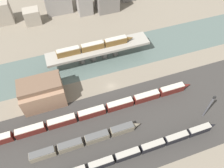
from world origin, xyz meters
The scene contains 12 objects.
ground_plane centered at (0.00, 0.00, 0.00)m, with size 400.00×400.00×0.00m, color #756B5B.
railbed_yard centered at (0.00, -24.00, 0.00)m, with size 280.00×42.00×0.01m, color #33302D.
river_water centered at (0.00, 21.53, 0.00)m, with size 320.00×26.24×0.01m, color #4C5B56.
bridge centered at (0.00, 21.53, 6.21)m, with size 57.30×9.83×7.89m.
train_on_bridge centered at (-1.69, 21.53, 9.79)m, with size 43.07×3.04×3.90m.
train_yard_near centered at (0.98, -36.77, 2.00)m, with size 69.50×2.71×4.07m.
train_yard_mid centered at (-19.50, -25.49, 1.93)m, with size 48.22×3.19×3.95m.
train_yard_far centered at (-19.38, -13.25, 2.03)m, with size 113.58×3.14×4.13m.
warehouse_building centered at (-33.32, 2.61, 6.28)m, with size 19.71×14.73×13.21m.
signal_tower centered at (34.65, -30.38, 7.67)m, with size 1.00×0.82×15.30m.
city_block_left centered at (-31.26, 67.43, 4.92)m, with size 9.92×8.01×9.85m, color gray.
city_block_right centered at (4.02, 68.99, 8.04)m, with size 9.68×11.18×16.07m, color gray.
Camera 1 is at (-22.11, -65.41, 88.41)m, focal length 35.00 mm.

